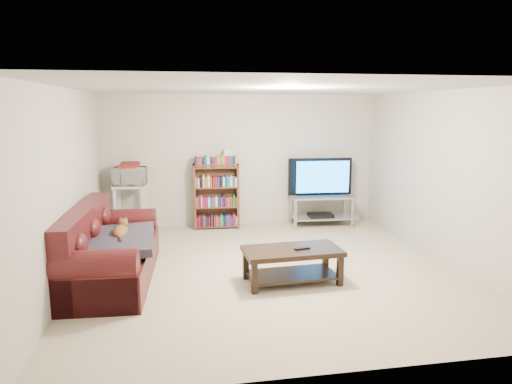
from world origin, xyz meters
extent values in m
plane|color=#C4B392|center=(0.00, 0.00, 0.00)|extent=(5.00, 5.00, 0.00)
plane|color=white|center=(0.00, 0.00, 2.40)|extent=(5.00, 5.00, 0.00)
plane|color=beige|center=(0.00, 2.50, 1.20)|extent=(5.00, 0.00, 5.00)
plane|color=beige|center=(0.00, -2.50, 1.20)|extent=(5.00, 0.00, 5.00)
plane|color=beige|center=(-2.50, 0.00, 1.20)|extent=(0.00, 5.00, 5.00)
plane|color=beige|center=(2.50, 0.00, 1.20)|extent=(0.00, 5.00, 5.00)
cube|color=#441113|center=(-2.01, -0.01, 0.21)|extent=(1.05, 2.24, 0.42)
cube|color=#441113|center=(-2.36, 0.01, 0.48)|extent=(0.37, 2.20, 0.92)
cube|color=#441113|center=(-2.06, -0.98, 0.27)|extent=(0.91, 0.28, 0.54)
cube|color=#441113|center=(-1.97, 0.97, 0.27)|extent=(0.91, 0.28, 0.54)
cube|color=#322E3A|center=(-1.92, -0.16, 0.55)|extent=(0.89, 1.13, 0.19)
cube|color=black|center=(0.20, -0.49, 0.41)|extent=(1.23, 0.67, 0.06)
cube|color=black|center=(0.20, -0.49, 0.10)|extent=(1.11, 0.60, 0.03)
cube|color=black|center=(-0.32, -0.76, 0.19)|extent=(0.07, 0.07, 0.38)
cube|color=black|center=(0.76, -0.70, 0.19)|extent=(0.07, 0.07, 0.38)
cube|color=black|center=(-0.35, -0.28, 0.19)|extent=(0.07, 0.07, 0.38)
cube|color=black|center=(0.73, -0.22, 0.19)|extent=(0.07, 0.07, 0.38)
cube|color=black|center=(0.32, -0.54, 0.45)|extent=(0.20, 0.09, 0.02)
cube|color=#999EA3|center=(1.43, 2.17, 0.54)|extent=(1.14, 0.56, 0.03)
cube|color=#999EA3|center=(1.43, 2.17, 0.15)|extent=(1.08, 0.53, 0.02)
cube|color=gray|center=(0.89, 1.98, 0.28)|extent=(0.05, 0.05, 0.56)
cube|color=gray|center=(1.94, 1.92, 0.28)|extent=(0.05, 0.05, 0.56)
cube|color=gray|center=(0.91, 2.42, 0.28)|extent=(0.05, 0.05, 0.56)
cube|color=gray|center=(1.96, 2.36, 0.28)|extent=(0.05, 0.05, 0.56)
imported|color=black|center=(1.43, 2.17, 0.90)|extent=(1.20, 0.22, 0.69)
cube|color=black|center=(1.43, 2.17, 0.19)|extent=(0.46, 0.33, 0.06)
cube|color=#55321D|center=(-0.88, 2.32, 0.59)|extent=(0.05, 0.25, 1.17)
cube|color=#55321D|center=(-0.11, 2.28, 0.59)|extent=(0.05, 0.25, 1.17)
cube|color=#55321D|center=(-0.50, 2.30, 1.16)|extent=(0.82, 0.29, 0.03)
cube|color=maroon|center=(-0.68, 2.31, 1.21)|extent=(0.24, 0.19, 0.06)
cube|color=silver|center=(-1.97, 2.12, 0.85)|extent=(0.58, 0.44, 0.04)
cube|color=silver|center=(-1.97, 2.12, 0.30)|extent=(0.52, 0.40, 0.03)
cube|color=silver|center=(-2.22, 1.98, 0.41)|extent=(0.05, 0.05, 0.83)
cube|color=silver|center=(-1.76, 1.94, 0.41)|extent=(0.05, 0.05, 0.83)
cube|color=silver|center=(-2.19, 2.30, 0.41)|extent=(0.05, 0.05, 0.83)
cube|color=silver|center=(-1.73, 2.26, 0.41)|extent=(0.05, 0.05, 0.83)
imported|color=silver|center=(-1.97, 2.12, 1.02)|extent=(0.56, 0.41, 0.30)
cube|color=maroon|center=(-1.97, 2.12, 1.19)|extent=(0.34, 0.30, 0.05)
camera|label=1|loc=(-1.17, -5.76, 2.16)|focal=32.00mm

